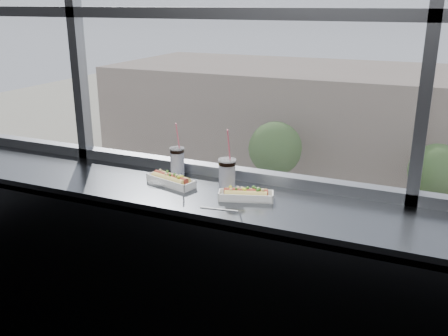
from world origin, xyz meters
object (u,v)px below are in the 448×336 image
at_px(wrapper, 158,183).
at_px(car_far_a, 232,205).
at_px(car_near_a, 129,253).
at_px(tree_left, 275,148).
at_px(loose_straw, 219,209).
at_px(car_near_c, 378,308).
at_px(car_near_b, 259,282).
at_px(soda_cup_right, 227,174).
at_px(tree_center, 437,172).
at_px(hotdog_tray_right, 246,194).
at_px(soda_cup_left, 177,160).
at_px(pedestrian_b, 394,205).
at_px(hotdog_tray_left, 171,180).
at_px(pedestrian_a, 340,194).

xyz_separation_m(wrapper, car_far_a, (-9.69, 24.28, -11.10)).
height_order(car_near_a, tree_left, tree_left).
bearing_deg(loose_straw, car_near_c, 82.39).
bearing_deg(car_near_b, tree_left, 18.62).
distance_m(soda_cup_right, tree_center, 29.56).
bearing_deg(soda_cup_right, car_near_b, 108.48).
relative_size(hotdog_tray_right, loose_straw, 1.54).
height_order(soda_cup_left, car_near_a, soda_cup_left).
distance_m(car_near_b, car_far_a, 9.26).
bearing_deg(car_far_a, tree_left, -13.05).
height_order(car_near_b, car_near_a, car_near_b).
relative_size(car_near_a, pedestrian_b, 2.83).
bearing_deg(car_near_b, car_far_a, 33.85).
relative_size(hotdog_tray_left, soda_cup_right, 0.88).
relative_size(soda_cup_left, pedestrian_b, 0.14).
distance_m(car_near_c, tree_left, 14.86).
distance_m(car_near_c, pedestrian_a, 13.36).
xyz_separation_m(soda_cup_right, car_near_c, (-0.27, 16.23, -11.01)).
relative_size(loose_straw, car_far_a, 0.03).
xyz_separation_m(car_near_c, pedestrian_b, (-0.53, 11.82, -0.04)).
relative_size(wrapper, pedestrian_a, 0.06).
relative_size(loose_straw, wrapper, 1.75).
bearing_deg(tree_center, hotdog_tray_right, -92.47).
distance_m(car_near_b, tree_center, 13.98).
relative_size(soda_cup_left, loose_straw, 1.66).
bearing_deg(wrapper, hotdog_tray_left, 26.08).
relative_size(pedestrian_a, tree_left, 0.34).
height_order(soda_cup_right, car_near_a, soda_cup_right).
relative_size(soda_cup_right, tree_center, 0.07).
height_order(hotdog_tray_right, car_far_a, hotdog_tray_right).
height_order(hotdog_tray_left, car_near_b, hotdog_tray_left).
bearing_deg(loose_straw, tree_center, 78.66).
xyz_separation_m(car_near_c, car_far_a, (-9.82, 8.00, -0.18)).
xyz_separation_m(loose_straw, tree_center, (1.29, 28.46, -8.57)).
relative_size(car_near_c, pedestrian_b, 3.07).
height_order(loose_straw, car_near_c, loose_straw).
bearing_deg(wrapper, hotdog_tray_right, -0.55).
height_order(hotdog_tray_right, car_near_b, hotdog_tray_right).
height_order(car_near_b, tree_left, tree_left).
height_order(hotdog_tray_right, pedestrian_a, hotdog_tray_right).
bearing_deg(tree_center, hotdog_tray_left, -93.40).
xyz_separation_m(hotdog_tray_right, car_near_b, (-5.55, 16.28, -10.99)).
distance_m(soda_cup_left, car_near_b, 20.17).
bearing_deg(tree_left, wrapper, -73.75).
height_order(wrapper, pedestrian_b, wrapper).
distance_m(loose_straw, wrapper, 0.49).
xyz_separation_m(loose_straw, pedestrian_a, (-4.34, 29.20, -11.10)).
distance_m(soda_cup_left, pedestrian_a, 31.18).
bearing_deg(car_far_a, wrapper, -151.41).
height_order(soda_cup_right, pedestrian_b, soda_cup_right).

